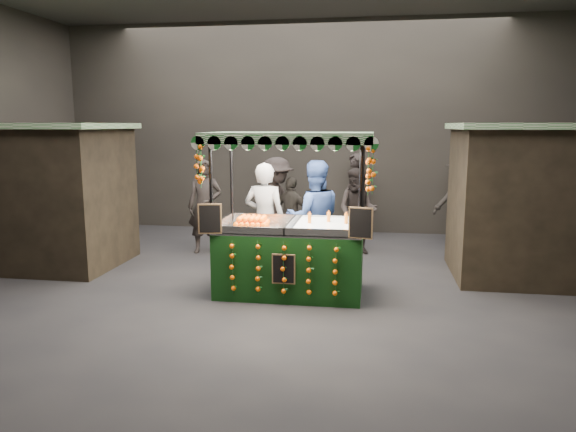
# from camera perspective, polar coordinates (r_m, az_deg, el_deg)

# --- Properties ---
(ground) EXTENTS (12.00, 12.00, 0.00)m
(ground) POSITION_cam_1_polar(r_m,az_deg,el_deg) (8.50, -2.26, -7.97)
(ground) COLOR black
(ground) RESTS_ON ground
(market_hall) EXTENTS (12.10, 10.10, 5.05)m
(market_hall) POSITION_cam_1_polar(r_m,az_deg,el_deg) (8.14, -2.43, 15.37)
(market_hall) COLOR black
(market_hall) RESTS_ON ground
(neighbour_stall_left) EXTENTS (3.00, 2.20, 2.60)m
(neighbour_stall_left) POSITION_cam_1_polar(r_m,az_deg,el_deg) (10.84, -24.66, 2.09)
(neighbour_stall_left) COLOR black
(neighbour_stall_left) RESTS_ON ground
(neighbour_stall_right) EXTENTS (3.00, 2.20, 2.60)m
(neighbour_stall_right) POSITION_cam_1_polar(r_m,az_deg,el_deg) (9.92, 25.36, 1.41)
(neighbour_stall_right) COLOR black
(neighbour_stall_right) RESTS_ON ground
(juice_stall) EXTENTS (2.54, 1.49, 2.46)m
(juice_stall) POSITION_cam_1_polar(r_m,az_deg,el_deg) (8.19, 0.30, -3.11)
(juice_stall) COLOR black
(juice_stall) RESTS_ON ground
(vendor_grey) EXTENTS (0.75, 0.52, 1.95)m
(vendor_grey) POSITION_cam_1_polar(r_m,az_deg,el_deg) (9.17, -2.48, -0.39)
(vendor_grey) COLOR slate
(vendor_grey) RESTS_ON ground
(vendor_blue) EXTENTS (1.12, 0.96, 1.98)m
(vendor_blue) POSITION_cam_1_polar(r_m,az_deg,el_deg) (9.18, 2.79, -0.25)
(vendor_blue) COLOR navy
(vendor_blue) RESTS_ON ground
(shopper_0) EXTENTS (0.74, 0.53, 1.89)m
(shopper_0) POSITION_cam_1_polar(r_m,az_deg,el_deg) (10.93, -8.80, 0.99)
(shopper_0) COLOR black
(shopper_0) RESTS_ON ground
(shopper_1) EXTENTS (0.99, 0.87, 1.72)m
(shopper_1) POSITION_cam_1_polar(r_m,az_deg,el_deg) (10.86, 7.39, 0.52)
(shopper_1) COLOR black
(shopper_1) RESTS_ON ground
(shopper_2) EXTENTS (0.97, 0.69, 1.53)m
(shopper_2) POSITION_cam_1_polar(r_m,az_deg,el_deg) (10.98, 0.40, 0.19)
(shopper_2) COLOR #2C2823
(shopper_2) RESTS_ON ground
(shopper_3) EXTENTS (1.23, 1.43, 1.92)m
(shopper_3) POSITION_cam_1_polar(r_m,az_deg,el_deg) (11.10, -1.22, 1.31)
(shopper_3) COLOR black
(shopper_3) RESTS_ON ground
(shopper_4) EXTENTS (0.76, 0.50, 1.55)m
(shopper_4) POSITION_cam_1_polar(r_m,az_deg,el_deg) (12.66, -19.87, 0.93)
(shopper_4) COLOR #2C2524
(shopper_4) RESTS_ON ground
(shopper_5) EXTENTS (1.72, 1.46, 1.86)m
(shopper_5) POSITION_cam_1_polar(r_m,az_deg,el_deg) (11.83, 23.14, 0.92)
(shopper_5) COLOR #2B2623
(shopper_5) RESTS_ON ground
(shopper_6) EXTENTS (0.73, 0.83, 1.92)m
(shopper_6) POSITION_cam_1_polar(r_m,az_deg,el_deg) (12.65, 7.04, 2.27)
(shopper_6) COLOR black
(shopper_6) RESTS_ON ground
(shopper_7) EXTENTS (1.42, 1.14, 1.92)m
(shopper_7) POSITION_cam_1_polar(r_m,az_deg,el_deg) (12.57, 17.82, 1.84)
(shopper_7) COLOR black
(shopper_7) RESTS_ON ground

